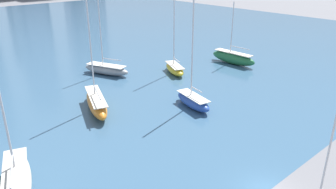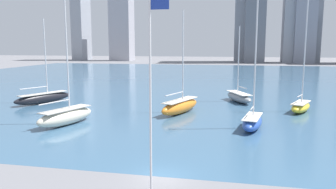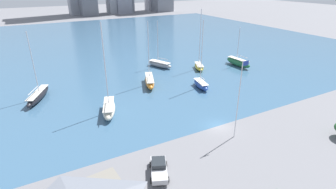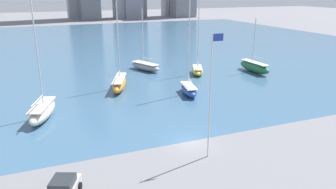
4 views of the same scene
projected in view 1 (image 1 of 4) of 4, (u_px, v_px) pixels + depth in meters
The scene contains 8 objects.
harbor_water at pixel (3, 43), 75.53m from camera, with size 180.00×140.00×0.00m.
flag_pole at pixel (333, 135), 21.72m from camera, with size 1.24×0.14×12.87m.
sailboat_green at pixel (233, 58), 60.12m from camera, with size 2.25×9.29×11.12m.
sailboat_blue at pixel (193, 100), 42.23m from camera, with size 3.33×6.84×15.64m.
sailboat_yellow at pixel (175, 68), 55.11m from camera, with size 4.60×6.88×16.46m.
sailboat_cream at pixel (16, 180), 26.58m from camera, with size 4.95×8.90×16.98m.
sailboat_gray at pixel (106, 69), 54.58m from camera, with size 5.52×8.59×13.12m.
sailboat_orange at pixel (96, 102), 41.24m from camera, with size 5.30×9.68×14.95m.
Camera 1 is at (-20.60, -11.01, 17.62)m, focal length 35.00 mm.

